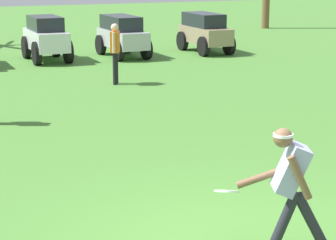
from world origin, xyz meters
name	(u,v)px	position (x,y,z in m)	size (l,w,h in m)	color
frisbee_thrower	(291,184)	(0.49, -0.31, 0.80)	(1.00, 0.70, 1.42)	#23232D
frisbee_in_flight	(226,191)	(-0.07, 0.11, 0.65)	(0.36, 0.36, 0.11)	white
teammate_near_sideline	(115,48)	(1.72, 9.99, 0.94)	(0.33, 0.47, 1.56)	black
parked_car_slot_e	(46,37)	(0.88, 14.65, 0.74)	(1.23, 2.38, 1.40)	silver
parked_car_slot_f	(122,35)	(3.39, 14.60, 0.72)	(1.28, 2.45, 1.34)	#B7BABF
parked_car_slot_g	(205,31)	(6.36, 14.55, 0.72)	(1.21, 2.43, 1.34)	#998466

